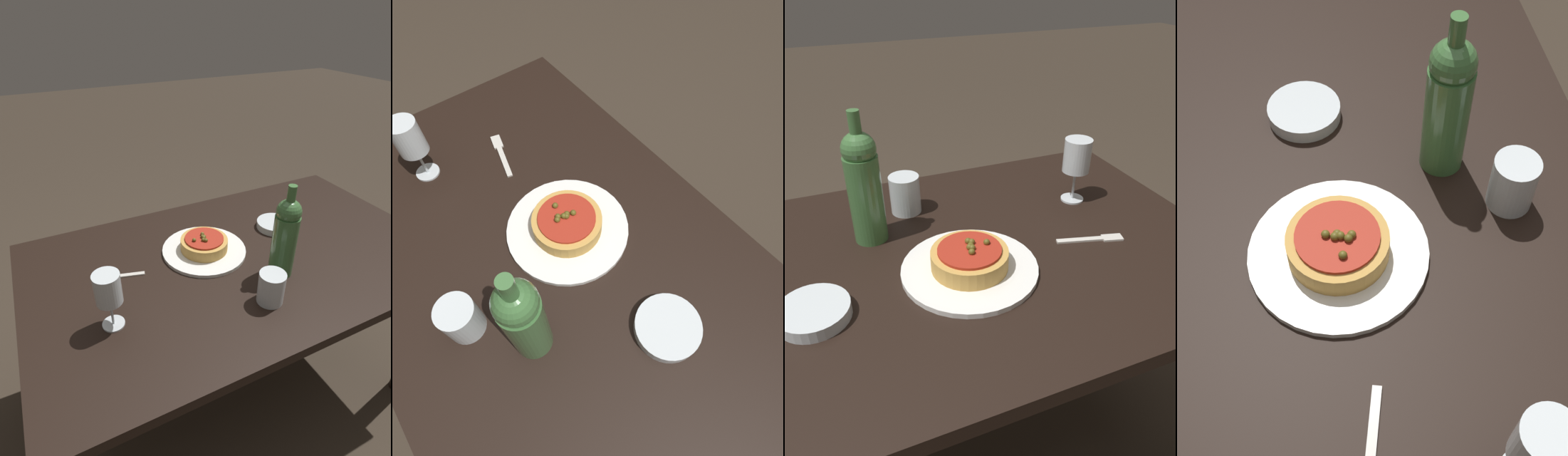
# 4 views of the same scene
# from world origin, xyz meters

# --- Properties ---
(ground_plane) EXTENTS (14.00, 14.00, 0.00)m
(ground_plane) POSITION_xyz_m (0.00, 0.00, 0.00)
(ground_plane) COLOR #382D23
(dining_table) EXTENTS (1.44, 0.83, 0.71)m
(dining_table) POSITION_xyz_m (0.00, 0.00, 0.63)
(dining_table) COLOR black
(dining_table) RESTS_ON ground_plane
(dinner_plate) EXTENTS (0.29, 0.29, 0.01)m
(dinner_plate) POSITION_xyz_m (0.10, -0.07, 0.72)
(dinner_plate) COLOR white
(dinner_plate) RESTS_ON dining_table
(pizza) EXTENTS (0.17, 0.17, 0.06)m
(pizza) POSITION_xyz_m (0.10, -0.07, 0.75)
(pizza) COLOR gold
(pizza) RESTS_ON dinner_plate
(wine_glass) EXTENTS (0.07, 0.07, 0.17)m
(wine_glass) POSITION_xyz_m (0.48, 0.12, 0.84)
(wine_glass) COLOR silver
(wine_glass) RESTS_ON dining_table
(wine_bottle) EXTENTS (0.08, 0.08, 0.31)m
(wine_bottle) POSITION_xyz_m (-0.07, 0.13, 0.85)
(wine_bottle) COLOR #3D6B38
(wine_bottle) RESTS_ON dining_table
(water_cup) EXTENTS (0.08, 0.08, 0.10)m
(water_cup) POSITION_xyz_m (0.04, 0.23, 0.76)
(water_cup) COLOR silver
(water_cup) RESTS_ON dining_table
(side_bowl) EXTENTS (0.14, 0.14, 0.03)m
(side_bowl) POSITION_xyz_m (-0.22, -0.10, 0.73)
(side_bowl) COLOR silver
(side_bowl) RESTS_ON dining_table
(fork) EXTENTS (0.16, 0.06, 0.00)m
(fork) POSITION_xyz_m (0.42, -0.07, 0.72)
(fork) COLOR beige
(fork) RESTS_ON dining_table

